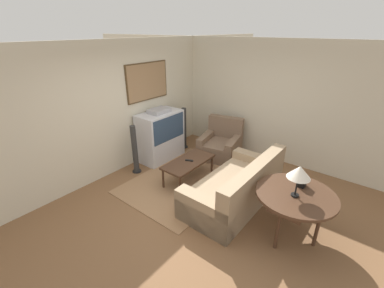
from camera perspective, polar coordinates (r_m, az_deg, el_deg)
ground_plane at (r=4.68m, az=0.54°, el=-13.54°), size 12.00×12.00×0.00m
wall_back at (r=5.50m, az=-17.19°, el=7.25°), size 12.00×0.10×2.70m
wall_right at (r=6.18m, az=15.98°, el=9.15°), size 0.06×12.00×2.70m
area_rug at (r=5.36m, az=-1.33°, el=-8.03°), size 2.52×1.80×0.01m
tv at (r=6.04m, az=-7.01°, el=1.89°), size 1.05×0.59×1.23m
couch at (r=4.66m, az=9.91°, el=-9.64°), size 2.04×1.00×0.88m
armchair at (r=6.26m, az=6.38°, el=-0.24°), size 1.09×1.04×0.91m
coffee_table at (r=5.16m, az=-0.77°, el=-4.22°), size 1.13×0.53×0.45m
console_table at (r=4.02m, az=22.06°, el=-10.92°), size 1.13×1.13×0.74m
table_lamp at (r=3.73m, az=22.74°, el=-5.87°), size 0.31×0.31×0.47m
mantel_clock at (r=4.14m, az=23.39°, el=-7.61°), size 0.14×0.10×0.16m
remote at (r=5.13m, az=-0.64°, el=-3.66°), size 0.11×0.16×0.02m
speaker_tower_left at (r=5.56m, az=-12.59°, el=-1.48°), size 0.19×0.19×1.07m
speaker_tower_right at (r=6.60m, az=-1.77°, el=3.31°), size 0.19×0.19×1.07m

